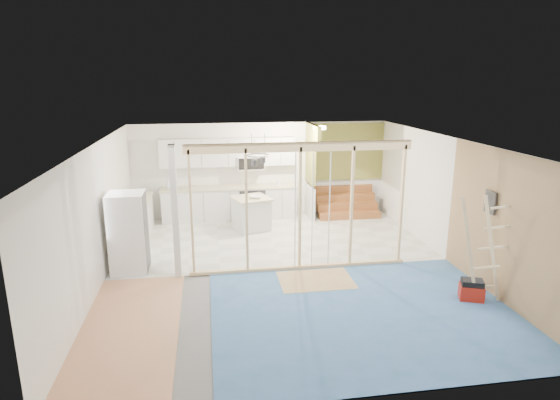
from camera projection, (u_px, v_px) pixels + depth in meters
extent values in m
cube|color=slate|center=(285.00, 270.00, 9.45)|extent=(7.00, 8.00, 0.01)
cube|color=white|center=(285.00, 142.00, 8.79)|extent=(7.00, 8.00, 0.01)
cube|color=white|center=(261.00, 170.00, 12.94)|extent=(7.00, 0.01, 2.60)
cube|color=white|center=(343.00, 302.00, 5.29)|extent=(7.00, 0.01, 2.60)
cube|color=white|center=(97.00, 216.00, 8.59)|extent=(0.01, 8.00, 2.60)
cube|color=white|center=(452.00, 201.00, 9.65)|extent=(0.01, 8.00, 2.60)
cube|color=silver|center=(271.00, 238.00, 11.35)|extent=(7.00, 4.00, 0.02)
cube|color=#4971B2|center=(365.00, 314.00, 7.68)|extent=(5.00, 4.00, 0.02)
cube|color=tan|center=(129.00, 332.00, 7.12)|extent=(1.50, 4.00, 0.02)
cube|color=tan|center=(316.00, 280.00, 8.94)|extent=(1.40, 1.00, 0.01)
cube|color=beige|center=(301.00, 147.00, 8.86)|extent=(4.40, 0.09, 0.18)
cube|color=beige|center=(299.00, 267.00, 9.48)|extent=(4.40, 0.09, 0.06)
cube|color=silver|center=(175.00, 213.00, 8.80)|extent=(0.12, 0.14, 2.60)
cube|color=beige|center=(191.00, 212.00, 8.85)|extent=(0.04, 0.09, 2.40)
cube|color=beige|center=(247.00, 210.00, 9.00)|extent=(0.04, 0.09, 2.40)
cube|color=beige|center=(300.00, 208.00, 9.16)|extent=(0.05, 0.09, 2.40)
cube|color=beige|center=(352.00, 206.00, 9.32)|extent=(0.04, 0.09, 2.40)
cube|color=beige|center=(401.00, 203.00, 9.48)|extent=(0.04, 0.09, 2.40)
cylinder|color=silver|center=(295.00, 212.00, 9.14)|extent=(0.02, 0.02, 2.35)
cylinder|color=silver|center=(329.00, 210.00, 9.29)|extent=(0.02, 0.02, 2.35)
cylinder|color=silver|center=(312.00, 211.00, 9.22)|extent=(0.02, 0.02, 2.35)
cube|color=silver|center=(230.00, 204.00, 12.74)|extent=(3.60, 0.60, 0.88)
cube|color=#BCB493|center=(229.00, 187.00, 12.62)|extent=(3.66, 0.64, 0.05)
cube|color=silver|center=(137.00, 219.00, 11.34)|extent=(0.60, 1.60, 0.88)
cube|color=#BCB493|center=(136.00, 201.00, 11.22)|extent=(0.64, 1.64, 0.05)
cube|color=silver|center=(228.00, 152.00, 12.49)|extent=(3.60, 0.34, 0.75)
cube|color=silver|center=(251.00, 163.00, 12.62)|extent=(0.72, 0.38, 0.36)
cube|color=black|center=(251.00, 164.00, 12.44)|extent=(0.68, 0.02, 0.30)
cube|color=olive|center=(311.00, 153.00, 12.58)|extent=(0.10, 0.90, 1.60)
cube|color=silver|center=(310.00, 202.00, 12.92)|extent=(0.10, 0.90, 0.90)
cube|color=olive|center=(317.00, 136.00, 11.77)|extent=(0.10, 0.50, 0.50)
cube|color=olive|center=(345.00, 152.00, 13.16)|extent=(2.20, 0.04, 1.60)
cube|color=silver|center=(344.00, 197.00, 13.49)|extent=(2.20, 0.04, 0.90)
cube|color=#9A582C|center=(350.00, 216.00, 12.83)|extent=(1.70, 0.26, 0.20)
cube|color=#9A582C|center=(347.00, 206.00, 13.03)|extent=(1.70, 0.26, 0.20)
cube|color=#9A582C|center=(345.00, 197.00, 13.23)|extent=(1.70, 0.26, 0.20)
cube|color=#9A582C|center=(342.00, 188.00, 13.43)|extent=(1.70, 0.26, 0.20)
torus|color=black|center=(258.00, 155.00, 10.70)|extent=(0.52, 0.52, 0.02)
cylinder|color=black|center=(252.00, 145.00, 10.61)|extent=(0.01, 0.01, 0.50)
cylinder|color=black|center=(265.00, 144.00, 10.66)|extent=(0.01, 0.01, 0.50)
cylinder|color=#36363A|center=(255.00, 163.00, 10.63)|extent=(0.14, 0.14, 0.14)
cylinder|color=#36363A|center=(263.00, 160.00, 10.85)|extent=(0.12, 0.12, 0.12)
cube|color=#A47759|center=(512.00, 232.00, 7.73)|extent=(0.02, 4.00, 2.60)
cube|color=#36363A|center=(490.00, 202.00, 8.21)|extent=(0.04, 0.30, 0.40)
cylinder|color=#FFEABF|center=(320.00, 128.00, 11.88)|extent=(0.32, 0.32, 0.08)
cube|color=white|center=(128.00, 233.00, 9.21)|extent=(0.70, 0.67, 1.61)
cube|color=#36363A|center=(146.00, 232.00, 9.26)|extent=(0.02, 0.65, 1.58)
cube|color=silver|center=(251.00, 215.00, 11.87)|extent=(0.98, 0.98, 0.79)
cube|color=#BCB493|center=(251.00, 198.00, 11.76)|extent=(1.09, 1.09, 0.05)
imported|color=silver|center=(256.00, 197.00, 11.67)|extent=(0.37, 0.37, 0.07)
imported|color=silver|center=(168.00, 182.00, 12.39)|extent=(0.16, 0.16, 0.34)
imported|color=white|center=(279.00, 182.00, 12.73)|extent=(0.11, 0.11, 0.19)
cube|color=maroon|center=(471.00, 293.00, 8.15)|extent=(0.48, 0.42, 0.28)
cube|color=black|center=(472.00, 283.00, 8.10)|extent=(0.43, 0.37, 0.10)
cube|color=tan|center=(470.00, 251.00, 7.87)|extent=(0.43, 0.20, 1.87)
cube|color=tan|center=(492.00, 249.00, 7.93)|extent=(0.43, 0.20, 1.87)
cube|color=tan|center=(479.00, 287.00, 8.08)|extent=(0.43, 0.21, 0.12)
cube|color=tan|center=(486.00, 268.00, 8.01)|extent=(0.43, 0.21, 0.12)
cube|color=tan|center=(492.00, 248.00, 7.93)|extent=(0.43, 0.21, 0.12)
cube|color=tan|center=(499.00, 227.00, 7.85)|extent=(0.43, 0.21, 0.12)
cube|color=tan|center=(505.00, 207.00, 7.77)|extent=(0.43, 0.21, 0.12)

